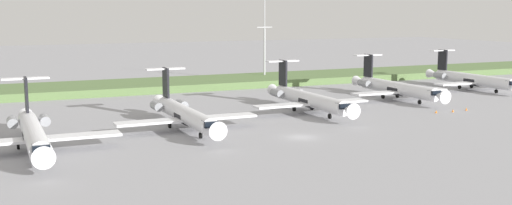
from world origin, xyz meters
TOP-DOWN VIEW (x-y plane):
  - ground_plane at (0.00, 30.00)m, footprint 500.00×500.00m
  - grass_berm at (0.00, 65.43)m, footprint 320.00×20.00m
  - regional_jet_second at (-37.37, 7.11)m, footprint 22.81×31.00m
  - regional_jet_third at (-14.08, 13.45)m, footprint 22.81×31.00m
  - regional_jet_fourth at (12.11, 19.99)m, footprint 22.81×31.00m
  - regional_jet_fifth at (37.48, 27.00)m, footprint 22.81×31.00m
  - regional_jet_sixth at (64.50, 33.19)m, footprint 22.81×31.00m
  - antenna_mast at (25.99, 69.18)m, footprint 4.40×0.50m
  - safety_cone_front_marker at (33.34, 9.12)m, footprint 0.44×0.44m
  - safety_cone_mid_marker at (36.96, 8.70)m, footprint 0.44×0.44m
  - safety_cone_rear_marker at (40.58, 9.08)m, footprint 0.44×0.44m

SIDE VIEW (x-z plane):
  - ground_plane at x=0.00m, z-range 0.00..0.00m
  - safety_cone_front_marker at x=33.34m, z-range 0.00..0.55m
  - safety_cone_mid_marker at x=36.96m, z-range 0.00..0.55m
  - safety_cone_rear_marker at x=40.58m, z-range 0.00..0.55m
  - grass_berm at x=0.00m, z-range 0.00..1.74m
  - regional_jet_second at x=-37.37m, z-range -1.96..7.04m
  - regional_jet_third at x=-14.08m, z-range -1.96..7.04m
  - regional_jet_fourth at x=12.11m, z-range -1.96..7.04m
  - regional_jet_fifth at x=37.48m, z-range -1.96..7.04m
  - regional_jet_sixth at x=64.50m, z-range -1.96..7.04m
  - antenna_mast at x=25.99m, z-range -1.87..20.34m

